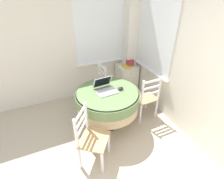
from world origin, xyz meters
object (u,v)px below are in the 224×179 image
laptop (105,88)px  corner_cabinet (127,78)px  storage_box (130,63)px  book_on_cabinet (127,66)px  round_dining_table (108,99)px  dining_chair_near_right_window (146,98)px  dining_chair_near_back_window (97,86)px  dining_chair_camera_near (91,138)px  computer_mouse (120,89)px  cell_phone (122,89)px

laptop → corner_cabinet: (0.96, 1.00, -0.48)m
storage_box → book_on_cabinet: bearing=-163.2°
laptop → corner_cabinet: size_ratio=0.53×
round_dining_table → dining_chair_near_right_window: 0.80m
dining_chair_near_back_window → book_on_cabinet: 0.87m
dining_chair_camera_near → corner_cabinet: (1.44, 1.63, -0.11)m
computer_mouse → dining_chair_near_back_window: 0.90m
dining_chair_camera_near → book_on_cabinet: 2.11m
round_dining_table → dining_chair_camera_near: 0.80m
dining_chair_near_right_window → corner_cabinet: 1.09m
corner_cabinet → computer_mouse: bearing=-123.8°
laptop → dining_chair_near_back_window: laptop is taller
cell_phone → dining_chair_near_back_window: (-0.19, 0.80, -0.33)m
cell_phone → dining_chair_near_right_window: bearing=-2.4°
round_dining_table → computer_mouse: (0.22, -0.04, 0.19)m
corner_cabinet → dining_chair_near_back_window: bearing=-163.6°
dining_chair_near_right_window → corner_cabinet: (0.15, 1.07, -0.11)m
cell_phone → dining_chair_near_back_window: dining_chair_near_back_window is taller
computer_mouse → book_on_cabinet: (0.67, 1.01, -0.11)m
computer_mouse → corner_cabinet: bearing=56.2°
laptop → computer_mouse: bearing=-17.8°
dining_chair_camera_near → dining_chair_near_right_window: bearing=23.3°
round_dining_table → storage_box: size_ratio=7.39×
dining_chair_near_back_window → storage_box: (0.91, 0.22, 0.30)m
dining_chair_camera_near → storage_box: dining_chair_camera_near is taller
laptop → dining_chair_near_right_window: laptop is taller
round_dining_table → computer_mouse: bearing=-10.3°
computer_mouse → dining_chair_camera_near: bearing=-142.3°
dining_chair_near_back_window → dining_chair_near_right_window: (0.71, -0.82, 0.00)m
round_dining_table → book_on_cabinet: (0.89, 0.97, 0.08)m
computer_mouse → book_on_cabinet: 1.22m
laptop → storage_box: laptop is taller
dining_chair_near_right_window → round_dining_table: bearing=177.0°
laptop → dining_chair_near_back_window: 0.84m
dining_chair_near_back_window → corner_cabinet: size_ratio=1.39×
laptop → round_dining_table: bearing=-57.3°
dining_chair_near_back_window → dining_chair_camera_near: bearing=-112.8°
laptop → dining_chair_camera_near: (-0.48, -0.63, -0.37)m
laptop → dining_chair_near_right_window: size_ratio=0.38×
cell_phone → dining_chair_camera_near: size_ratio=0.13×
computer_mouse → laptop: bearing=162.2°
dining_chair_near_right_window → corner_cabinet: dining_chair_near_right_window is taller
dining_chair_near_right_window → computer_mouse: bearing=179.8°
round_dining_table → book_on_cabinet: round_dining_table is taller
storage_box → dining_chair_near_right_window: bearing=-101.1°
dining_chair_camera_near → computer_mouse: bearing=37.7°
cell_phone → storage_box: bearing=54.4°
dining_chair_camera_near → book_on_cabinet: bearing=48.3°
cell_phone → corner_cabinet: (0.68, 1.05, -0.44)m
corner_cabinet → round_dining_table: bearing=-132.1°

